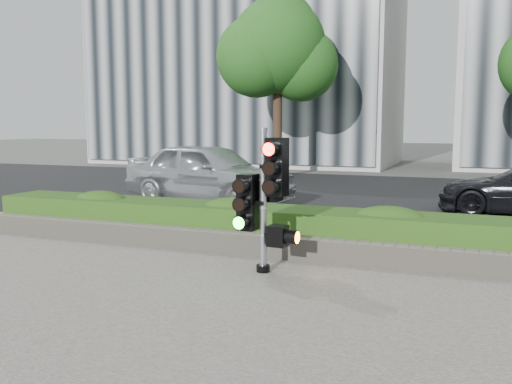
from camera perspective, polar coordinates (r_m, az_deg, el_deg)
ground at (r=6.92m, az=-1.81°, el=-10.69°), size 120.00×120.00×0.00m
sidewalk at (r=4.88m, az=-14.05°, el=-18.60°), size 16.00×11.00×0.03m
road at (r=16.40m, az=12.02°, el=-0.44°), size 60.00×13.00×0.02m
curb at (r=9.79m, az=5.47°, el=-5.06°), size 60.00×0.25×0.12m
stone_wall at (r=8.59m, az=3.19°, el=-5.79°), size 12.00×0.32×0.34m
hedge at (r=9.16m, az=4.46°, el=-3.90°), size 12.00×1.00×0.68m
building_left at (r=31.75m, az=-0.48°, el=16.85°), size 16.00×9.00×15.00m
tree_left at (r=22.01m, az=2.31°, el=14.73°), size 4.61×4.03×7.34m
traffic_signal at (r=7.60m, az=1.04°, el=-0.11°), size 0.72×0.54×2.04m
car_silver at (r=14.65m, az=-5.02°, el=2.06°), size 5.07×2.76×1.63m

